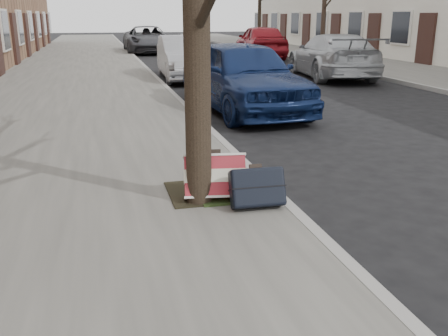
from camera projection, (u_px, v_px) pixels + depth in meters
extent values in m
plane|color=black|center=(430.00, 227.00, 4.95)|extent=(120.00, 120.00, 0.00)
cube|color=slate|center=(79.00, 72.00, 17.96)|extent=(5.00, 70.00, 0.12)
cube|color=slate|center=(367.00, 64.00, 20.66)|extent=(4.00, 70.00, 0.12)
cube|color=black|center=(207.00, 192.00, 5.55)|extent=(0.85, 0.85, 0.02)
cube|color=maroon|center=(215.00, 177.00, 5.29)|extent=(0.69, 0.44, 0.50)
cube|color=black|center=(257.00, 187.00, 5.06)|extent=(0.57, 0.34, 0.44)
imported|color=#10204C|center=(243.00, 76.00, 10.64)|extent=(2.18, 4.63, 1.53)
imported|color=#A7A9AF|center=(185.00, 58.00, 16.05)|extent=(1.61, 4.25, 1.38)
imported|color=#393A3E|center=(147.00, 40.00, 27.37)|extent=(2.41, 5.21, 1.45)
imported|color=#A7AAAE|center=(332.00, 56.00, 16.48)|extent=(2.68, 5.18, 1.44)
imported|color=maroon|center=(260.00, 42.00, 23.84)|extent=(2.37, 4.86, 1.60)
cylinder|color=black|center=(324.00, 5.00, 22.72)|extent=(0.20, 0.20, 4.69)
cylinder|color=black|center=(260.00, 4.00, 31.41)|extent=(0.22, 0.22, 5.17)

